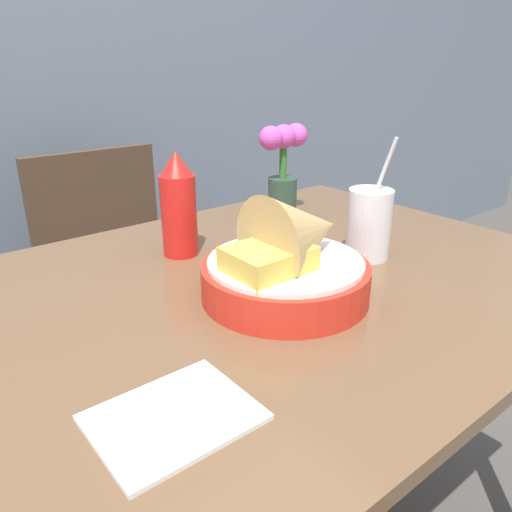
{
  "coord_description": "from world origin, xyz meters",
  "views": [
    {
      "loc": [
        -0.45,
        -0.6,
        1.1
      ],
      "look_at": [
        0.02,
        -0.02,
        0.8
      ],
      "focal_mm": 35.0,
      "sensor_mm": 36.0,
      "label": 1
    }
  ],
  "objects": [
    {
      "name": "dining_table",
      "position": [
        0.0,
        0.0,
        0.65
      ],
      "size": [
        1.24,
        0.83,
        0.74
      ],
      "color": "brown",
      "rests_on": "ground_plane"
    },
    {
      "name": "chair_far_window",
      "position": [
        0.1,
        0.77,
        0.5
      ],
      "size": [
        0.4,
        0.4,
        0.84
      ],
      "color": "#473323",
      "rests_on": "ground_plane"
    },
    {
      "name": "food_basket",
      "position": [
        0.05,
        -0.07,
        0.8
      ],
      "size": [
        0.27,
        0.27,
        0.17
      ],
      "color": "red",
      "rests_on": "dining_table"
    },
    {
      "name": "ketchup_bottle",
      "position": [
        0.01,
        0.2,
        0.84
      ],
      "size": [
        0.07,
        0.07,
        0.2
      ],
      "color": "red",
      "rests_on": "dining_table"
    },
    {
      "name": "drink_cup",
      "position": [
        0.27,
        -0.04,
        0.8
      ],
      "size": [
        0.08,
        0.08,
        0.23
      ],
      "color": "silver",
      "rests_on": "dining_table"
    },
    {
      "name": "flower_vase",
      "position": [
        0.32,
        0.25,
        0.86
      ],
      "size": [
        0.13,
        0.07,
        0.22
      ],
      "color": "#2D4738",
      "rests_on": "dining_table"
    },
    {
      "name": "napkin",
      "position": [
        -0.25,
        -0.21,
        0.75
      ],
      "size": [
        0.17,
        0.13,
        0.01
      ],
      "color": "white",
      "rests_on": "dining_table"
    }
  ]
}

